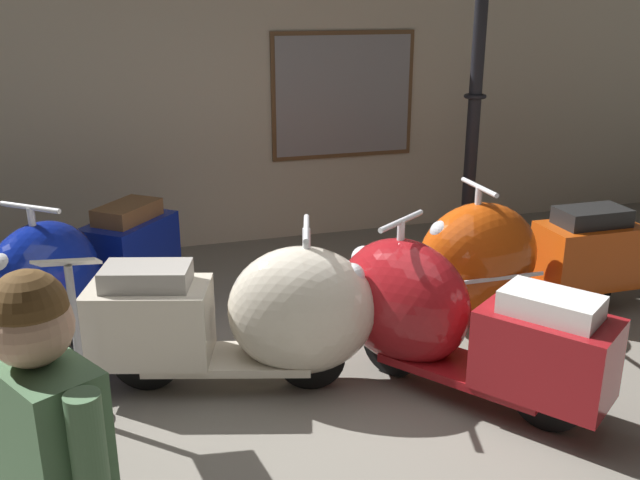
# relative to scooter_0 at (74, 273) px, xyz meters

# --- Properties ---
(ground_plane) EXTENTS (60.00, 60.00, 0.00)m
(ground_plane) POSITION_rel_scooter_0_xyz_m (1.42, -1.67, -0.48)
(ground_plane) COLOR slate
(showroom_back_wall) EXTENTS (18.00, 0.63, 3.47)m
(showroom_back_wall) POSITION_rel_scooter_0_xyz_m (1.25, 1.80, 1.25)
(showroom_back_wall) COLOR #BCB29E
(showroom_back_wall) RESTS_ON ground
(scooter_0) EXTENTS (1.48, 1.64, 1.06)m
(scooter_0) POSITION_rel_scooter_0_xyz_m (0.00, 0.00, 0.00)
(scooter_0) COLOR black
(scooter_0) RESTS_ON ground
(scooter_1) EXTENTS (1.78, 0.95, 1.05)m
(scooter_1) POSITION_rel_scooter_0_xyz_m (1.06, -1.06, -0.00)
(scooter_1) COLOR black
(scooter_1) RESTS_ON ground
(scooter_2) EXTENTS (1.39, 1.67, 1.05)m
(scooter_2) POSITION_rel_scooter_0_xyz_m (2.12, -1.42, -0.00)
(scooter_2) COLOR black
(scooter_2) RESTS_ON ground
(scooter_3) EXTENTS (1.75, 0.57, 1.07)m
(scooter_3) POSITION_rel_scooter_0_xyz_m (3.06, -0.67, 0.00)
(scooter_3) COLOR black
(scooter_3) RESTS_ON ground
(lamppost) EXTENTS (0.28, 0.28, 2.83)m
(lamppost) POSITION_rel_scooter_0_xyz_m (3.32, 0.50, 0.93)
(lamppost) COLOR black
(lamppost) RESTS_ON ground
(info_stanchion) EXTENTS (0.35, 0.28, 1.03)m
(info_stanchion) POSITION_rel_scooter_0_xyz_m (0.04, -1.15, -0.06)
(info_stanchion) COLOR #333338
(info_stanchion) RESTS_ON ground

